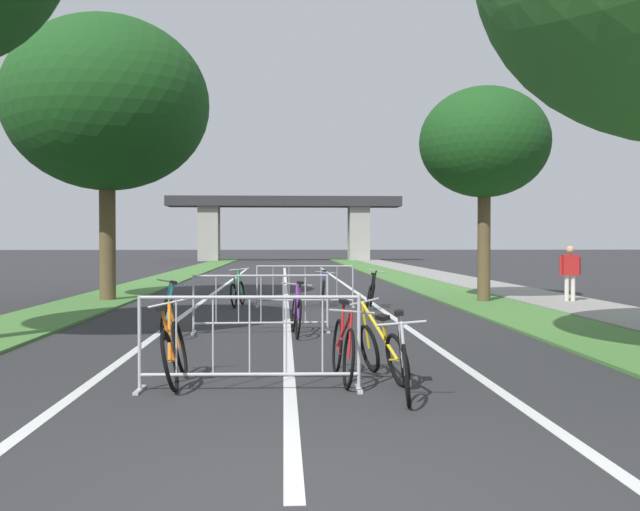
{
  "coord_description": "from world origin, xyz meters",
  "views": [
    {
      "loc": [
        -0.07,
        -4.49,
        1.64
      ],
      "look_at": [
        0.57,
        8.14,
        1.4
      ],
      "focal_mm": 40.97,
      "sensor_mm": 36.0,
      "label": 1
    }
  ],
  "objects_px": {
    "bicycle_orange_3": "(174,351)",
    "pedestrian_in_red_jacket": "(570,269)",
    "crowd_barrier_nearest": "(250,343)",
    "bicycle_purple_0": "(296,314)",
    "bicycle_teal_5": "(166,314)",
    "bicycle_silver_6": "(404,362)",
    "tree_left_cypress_far": "(107,104)",
    "bicycle_green_2": "(238,292)",
    "bicycle_red_7": "(343,348)",
    "bicycle_black_1": "(371,294)",
    "bicycle_yellow_8": "(382,351)",
    "crowd_barrier_third": "(305,286)",
    "tree_right_oak_mid": "(484,143)",
    "crowd_barrier_second": "(261,304)",
    "bicycle_blue_4": "(323,291)"
  },
  "relations": [
    {
      "from": "bicycle_green_2",
      "to": "bicycle_red_7",
      "type": "xyz_separation_m",
      "value": [
        1.87,
        -10.09,
        0.03
      ]
    },
    {
      "from": "bicycle_blue_4",
      "to": "tree_left_cypress_far",
      "type": "bearing_deg",
      "value": -12.99
    },
    {
      "from": "bicycle_purple_0",
      "to": "tree_left_cypress_far",
      "type": "bearing_deg",
      "value": 120.21
    },
    {
      "from": "tree_left_cypress_far",
      "to": "bicycle_purple_0",
      "type": "distance_m",
      "value": 10.51
    },
    {
      "from": "bicycle_purple_0",
      "to": "bicycle_silver_6",
      "type": "xyz_separation_m",
      "value": [
        1.05,
        -5.07,
        -0.02
      ]
    },
    {
      "from": "tree_left_cypress_far",
      "to": "bicycle_teal_5",
      "type": "distance_m",
      "value": 9.6
    },
    {
      "from": "bicycle_purple_0",
      "to": "bicycle_black_1",
      "type": "distance_m",
      "value": 5.42
    },
    {
      "from": "tree_right_oak_mid",
      "to": "crowd_barrier_third",
      "type": "bearing_deg",
      "value": -166.56
    },
    {
      "from": "tree_left_cypress_far",
      "to": "pedestrian_in_red_jacket",
      "type": "bearing_deg",
      "value": -7.35
    },
    {
      "from": "bicycle_yellow_8",
      "to": "crowd_barrier_nearest",
      "type": "bearing_deg",
      "value": -172.76
    },
    {
      "from": "tree_left_cypress_far",
      "to": "bicycle_yellow_8",
      "type": "height_order",
      "value": "tree_left_cypress_far"
    },
    {
      "from": "crowd_barrier_second",
      "to": "bicycle_orange_3",
      "type": "distance_m",
      "value": 4.79
    },
    {
      "from": "crowd_barrier_second",
      "to": "bicycle_black_1",
      "type": "xyz_separation_m",
      "value": [
        2.55,
        4.67,
        -0.16
      ]
    },
    {
      "from": "bicycle_black_1",
      "to": "bicycle_red_7",
      "type": "relative_size",
      "value": 1.01
    },
    {
      "from": "crowd_barrier_second",
      "to": "bicycle_teal_5",
      "type": "xyz_separation_m",
      "value": [
        -1.63,
        -0.37,
        -0.14
      ]
    },
    {
      "from": "crowd_barrier_nearest",
      "to": "bicycle_purple_0",
      "type": "distance_m",
      "value": 4.77
    },
    {
      "from": "bicycle_green_2",
      "to": "bicycle_teal_5",
      "type": "height_order",
      "value": "bicycle_teal_5"
    },
    {
      "from": "bicycle_orange_3",
      "to": "bicycle_yellow_8",
      "type": "xyz_separation_m",
      "value": [
        2.42,
        0.15,
        -0.04
      ]
    },
    {
      "from": "bicycle_blue_4",
      "to": "pedestrian_in_red_jacket",
      "type": "height_order",
      "value": "pedestrian_in_red_jacket"
    },
    {
      "from": "crowd_barrier_second",
      "to": "pedestrian_in_red_jacket",
      "type": "relative_size",
      "value": 1.61
    },
    {
      "from": "pedestrian_in_red_jacket",
      "to": "bicycle_orange_3",
      "type": "bearing_deg",
      "value": 53.41
    },
    {
      "from": "bicycle_orange_3",
      "to": "bicycle_blue_4",
      "type": "relative_size",
      "value": 0.99
    },
    {
      "from": "bicycle_green_2",
      "to": "bicycle_blue_4",
      "type": "bearing_deg",
      "value": 12.01
    },
    {
      "from": "bicycle_orange_3",
      "to": "bicycle_blue_4",
      "type": "xyz_separation_m",
      "value": [
        2.28,
        10.36,
        -0.01
      ]
    },
    {
      "from": "bicycle_black_1",
      "to": "bicycle_green_2",
      "type": "xyz_separation_m",
      "value": [
        -3.32,
        0.82,
        -0.01
      ]
    },
    {
      "from": "bicycle_silver_6",
      "to": "tree_right_oak_mid",
      "type": "bearing_deg",
      "value": -102.06
    },
    {
      "from": "crowd_barrier_third",
      "to": "bicycle_silver_6",
      "type": "height_order",
      "value": "crowd_barrier_third"
    },
    {
      "from": "crowd_barrier_third",
      "to": "bicycle_blue_4",
      "type": "xyz_separation_m",
      "value": [
        0.48,
        0.52,
        -0.15
      ]
    },
    {
      "from": "crowd_barrier_nearest",
      "to": "tree_right_oak_mid",
      "type": "bearing_deg",
      "value": 63.14
    },
    {
      "from": "bicycle_black_1",
      "to": "bicycle_purple_0",
      "type": "bearing_deg",
      "value": -99.17
    },
    {
      "from": "tree_left_cypress_far",
      "to": "crowd_barrier_second",
      "type": "relative_size",
      "value": 3.16
    },
    {
      "from": "bicycle_orange_3",
      "to": "bicycle_silver_6",
      "type": "height_order",
      "value": "bicycle_orange_3"
    },
    {
      "from": "tree_right_oak_mid",
      "to": "crowd_barrier_third",
      "type": "xyz_separation_m",
      "value": [
        -4.87,
        -1.16,
        -3.78
      ]
    },
    {
      "from": "tree_left_cypress_far",
      "to": "bicycle_purple_0",
      "type": "xyz_separation_m",
      "value": [
        5.09,
        -7.69,
        -5.05
      ]
    },
    {
      "from": "tree_right_oak_mid",
      "to": "bicycle_purple_0",
      "type": "xyz_separation_m",
      "value": [
        -5.18,
        -6.69,
        -3.92
      ]
    },
    {
      "from": "bicycle_teal_5",
      "to": "bicycle_silver_6",
      "type": "xyz_separation_m",
      "value": [
        3.31,
        -5.1,
        -0.03
      ]
    },
    {
      "from": "tree_right_oak_mid",
      "to": "crowd_barrier_second",
      "type": "distance_m",
      "value": 9.36
    },
    {
      "from": "tree_left_cypress_far",
      "to": "bicycle_blue_4",
      "type": "distance_m",
      "value": 7.94
    },
    {
      "from": "bicycle_orange_3",
      "to": "pedestrian_in_red_jacket",
      "type": "distance_m",
      "value": 13.64
    },
    {
      "from": "crowd_barrier_second",
      "to": "bicycle_orange_3",
      "type": "relative_size",
      "value": 1.5
    },
    {
      "from": "bicycle_purple_0",
      "to": "bicycle_teal_5",
      "type": "xyz_separation_m",
      "value": [
        -2.26,
        0.03,
        0.0
      ]
    },
    {
      "from": "bicycle_yellow_8",
      "to": "pedestrian_in_red_jacket",
      "type": "xyz_separation_m",
      "value": [
        6.37,
        10.26,
        0.59
      ]
    },
    {
      "from": "tree_left_cypress_far",
      "to": "bicycle_green_2",
      "type": "xyz_separation_m",
      "value": [
        3.69,
        -1.8,
        -5.08
      ]
    },
    {
      "from": "bicycle_black_1",
      "to": "bicycle_red_7",
      "type": "distance_m",
      "value": 9.38
    },
    {
      "from": "tree_left_cypress_far",
      "to": "crowd_barrier_third",
      "type": "bearing_deg",
      "value": -21.85
    },
    {
      "from": "tree_left_cypress_far",
      "to": "bicycle_silver_6",
      "type": "bearing_deg",
      "value": -64.3
    },
    {
      "from": "crowd_barrier_second",
      "to": "bicycle_green_2",
      "type": "distance_m",
      "value": 5.55
    },
    {
      "from": "bicycle_silver_6",
      "to": "crowd_barrier_nearest",
      "type": "bearing_deg",
      "value": -4.38
    },
    {
      "from": "tree_left_cypress_far",
      "to": "bicycle_orange_3",
      "type": "relative_size",
      "value": 4.74
    },
    {
      "from": "bicycle_red_7",
      "to": "pedestrian_in_red_jacket",
      "type": "distance_m",
      "value": 12.37
    }
  ]
}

